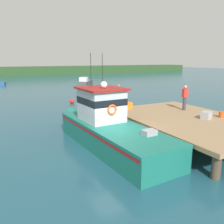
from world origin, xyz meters
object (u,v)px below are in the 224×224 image
(main_fishing_boat, at_px, (107,126))
(mooring_buoy_channel_marker, at_px, (119,86))
(mooring_buoy_inshore, at_px, (72,101))
(crate_stack_mid_dock, at_px, (127,106))
(crate_stack_near_edge, at_px, (206,115))
(bait_bucket, at_px, (222,115))
(moored_boat_far_right, at_px, (84,83))
(mooring_buoy_spare_mooring, at_px, (102,86))
(deckhand_by_the_boat, at_px, (185,97))

(main_fishing_boat, xyz_separation_m, mooring_buoy_channel_marker, (13.55, 23.07, -0.80))
(mooring_buoy_inshore, bearing_deg, crate_stack_mid_dock, -86.19)
(crate_stack_near_edge, height_order, bait_bucket, crate_stack_near_edge)
(moored_boat_far_right, relative_size, mooring_buoy_inshore, 11.76)
(bait_bucket, bearing_deg, mooring_buoy_spare_mooring, 80.31)
(bait_bucket, xyz_separation_m, mooring_buoy_channel_marker, (7.17, 25.02, -1.16))
(crate_stack_mid_dock, relative_size, mooring_buoy_channel_marker, 1.42)
(crate_stack_mid_dock, bearing_deg, mooring_buoy_inshore, 93.81)
(deckhand_by_the_boat, bearing_deg, moored_boat_far_right, 83.38)
(bait_bucket, height_order, moored_boat_far_right, moored_boat_far_right)
(mooring_buoy_inshore, bearing_deg, mooring_buoy_channel_marker, 42.67)
(crate_stack_mid_dock, distance_m, mooring_buoy_spare_mooring, 22.59)
(crate_stack_near_edge, relative_size, moored_boat_far_right, 0.10)
(bait_bucket, distance_m, mooring_buoy_channel_marker, 26.05)
(crate_stack_near_edge, relative_size, bait_bucket, 1.76)
(main_fishing_boat, relative_size, mooring_buoy_spare_mooring, 20.01)
(crate_stack_mid_dock, height_order, bait_bucket, crate_stack_mid_dock)
(main_fishing_boat, distance_m, deckhand_by_the_boat, 6.07)
(main_fishing_boat, distance_m, mooring_buoy_spare_mooring, 26.09)
(crate_stack_mid_dock, xyz_separation_m, moored_boat_far_right, (6.18, 24.12, -0.88))
(crate_stack_mid_dock, height_order, deckhand_by_the_boat, deckhand_by_the_boat)
(bait_bucket, relative_size, moored_boat_far_right, 0.06)
(moored_boat_far_right, relative_size, mooring_buoy_channel_marker, 13.60)
(main_fishing_boat, xyz_separation_m, bait_bucket, (6.38, -1.95, 0.36))
(mooring_buoy_inshore, relative_size, mooring_buoy_channel_marker, 1.16)
(mooring_buoy_spare_mooring, relative_size, mooring_buoy_channel_marker, 1.17)
(main_fishing_boat, distance_m, bait_bucket, 6.69)
(mooring_buoy_channel_marker, bearing_deg, bait_bucket, -105.99)
(moored_boat_far_right, distance_m, mooring_buoy_channel_marker, 5.89)
(crate_stack_mid_dock, height_order, mooring_buoy_channel_marker, crate_stack_mid_dock)
(bait_bucket, bearing_deg, crate_stack_mid_dock, 127.81)
(deckhand_by_the_boat, relative_size, mooring_buoy_inshore, 3.33)
(crate_stack_mid_dock, relative_size, mooring_buoy_inshore, 1.23)
(mooring_buoy_spare_mooring, bearing_deg, crate_stack_near_edge, -102.07)
(deckhand_by_the_boat, distance_m, mooring_buoy_spare_mooring, 23.74)
(crate_stack_near_edge, bearing_deg, crate_stack_mid_dock, 119.49)
(main_fishing_boat, height_order, deckhand_by_the_boat, main_fishing_boat)
(main_fishing_boat, bearing_deg, moored_boat_far_right, 71.44)
(mooring_buoy_inshore, bearing_deg, bait_bucket, -73.74)
(deckhand_by_the_boat, xyz_separation_m, moored_boat_far_right, (3.04, 26.19, -1.52))
(bait_bucket, bearing_deg, crate_stack_near_edge, 170.67)
(deckhand_by_the_boat, bearing_deg, main_fishing_boat, -174.43)
(crate_stack_mid_dock, height_order, moored_boat_far_right, crate_stack_mid_dock)
(moored_boat_far_right, xyz_separation_m, mooring_buoy_inshore, (-6.84, -14.21, -0.30))
(crate_stack_near_edge, height_order, deckhand_by_the_boat, deckhand_by_the_boat)
(moored_boat_far_right, bearing_deg, mooring_buoy_channel_marker, -39.08)
(mooring_buoy_channel_marker, bearing_deg, mooring_buoy_inshore, -137.33)
(crate_stack_mid_dock, relative_size, moored_boat_far_right, 0.10)
(mooring_buoy_inshore, height_order, mooring_buoy_channel_marker, mooring_buoy_inshore)
(main_fishing_boat, xyz_separation_m, deckhand_by_the_boat, (5.95, 0.58, 1.05))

